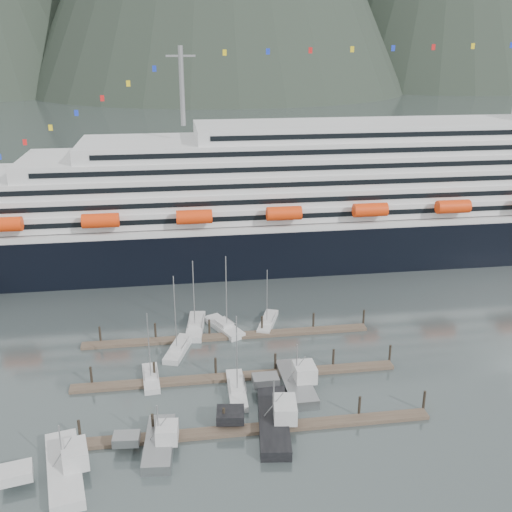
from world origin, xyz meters
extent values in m
plane|color=#444F50|center=(0.00, 0.00, 0.00)|extent=(1600.00, 1600.00, 0.00)
cube|color=black|center=(25.00, 55.00, 4.00)|extent=(210.00, 28.00, 12.00)
cube|color=silver|center=(25.00, 55.00, 10.50)|extent=(205.80, 27.44, 1.50)
cube|color=silver|center=(30.00, 55.00, 13.10)|extent=(185.00, 26.00, 3.20)
cube|color=black|center=(30.00, 41.95, 13.26)|extent=(175.75, 0.20, 1.00)
cube|color=silver|center=(32.00, 55.00, 16.30)|extent=(180.00, 25.00, 3.20)
cube|color=black|center=(32.00, 42.45, 16.46)|extent=(171.00, 0.20, 1.00)
cube|color=silver|center=(34.00, 55.00, 19.50)|extent=(172.00, 24.00, 3.20)
cube|color=black|center=(34.00, 42.95, 19.66)|extent=(163.40, 0.20, 1.00)
cube|color=silver|center=(36.00, 55.00, 22.70)|extent=(160.00, 23.00, 3.20)
cube|color=black|center=(36.00, 43.45, 22.86)|extent=(152.00, 0.20, 1.00)
cube|color=silver|center=(38.00, 55.00, 25.80)|extent=(140.00, 22.00, 3.00)
cube|color=black|center=(38.00, 43.95, 25.95)|extent=(133.00, 0.20, 1.00)
cube|color=silver|center=(40.00, 55.00, 28.80)|extent=(95.00, 20.00, 3.00)
cube|color=black|center=(40.00, 44.95, 28.95)|extent=(90.25, 0.20, 1.00)
cylinder|color=gray|center=(-10.00, 55.00, 38.30)|extent=(1.00, 1.00, 16.00)
cylinder|color=#FD3B0D|center=(-45.00, 40.00, 14.50)|extent=(7.00, 2.80, 2.80)
cylinder|color=#FD3B0D|center=(-27.00, 40.00, 14.50)|extent=(7.00, 2.80, 2.80)
cylinder|color=#FD3B0D|center=(-9.00, 40.00, 14.50)|extent=(7.00, 2.80, 2.80)
cylinder|color=#FD3B0D|center=(9.00, 40.00, 14.50)|extent=(7.00, 2.80, 2.80)
cylinder|color=#FD3B0D|center=(27.00, 40.00, 14.50)|extent=(7.00, 2.80, 2.80)
cylinder|color=#FD3B0D|center=(45.00, 40.00, 14.50)|extent=(7.00, 2.80, 2.80)
cube|color=#4E3D32|center=(-5.00, -10.00, 0.25)|extent=(48.00, 2.00, 0.50)
cylinder|color=black|center=(-26.00, -8.90, 1.40)|extent=(0.36, 0.36, 3.20)
cylinder|color=black|center=(-17.00, -8.90, 1.40)|extent=(0.36, 0.36, 3.20)
cylinder|color=black|center=(-8.00, -8.90, 1.40)|extent=(0.36, 0.36, 3.20)
cylinder|color=black|center=(1.00, -8.90, 1.40)|extent=(0.36, 0.36, 3.20)
cylinder|color=black|center=(10.00, -8.90, 1.40)|extent=(0.36, 0.36, 3.20)
cylinder|color=black|center=(19.00, -8.90, 1.40)|extent=(0.36, 0.36, 3.20)
cube|color=#4E3D32|center=(-5.00, 3.00, 0.25)|extent=(48.00, 2.00, 0.50)
cylinder|color=black|center=(-26.00, 4.10, 1.40)|extent=(0.36, 0.36, 3.20)
cylinder|color=black|center=(-17.00, 4.10, 1.40)|extent=(0.36, 0.36, 3.20)
cylinder|color=black|center=(-8.00, 4.10, 1.40)|extent=(0.36, 0.36, 3.20)
cylinder|color=black|center=(1.00, 4.10, 1.40)|extent=(0.36, 0.36, 3.20)
cylinder|color=black|center=(10.00, 4.10, 1.40)|extent=(0.36, 0.36, 3.20)
cylinder|color=black|center=(19.00, 4.10, 1.40)|extent=(0.36, 0.36, 3.20)
cube|color=#4E3D32|center=(-5.00, 16.00, 0.25)|extent=(48.00, 2.00, 0.50)
cylinder|color=black|center=(-26.00, 17.10, 1.40)|extent=(0.36, 0.36, 3.20)
cylinder|color=black|center=(-17.00, 17.10, 1.40)|extent=(0.36, 0.36, 3.20)
cylinder|color=black|center=(-8.00, 17.10, 1.40)|extent=(0.36, 0.36, 3.20)
cylinder|color=black|center=(1.00, 17.10, 1.40)|extent=(0.36, 0.36, 3.20)
cylinder|color=black|center=(10.00, 17.10, 1.40)|extent=(0.36, 0.36, 3.20)
cylinder|color=black|center=(19.00, 17.10, 1.40)|extent=(0.36, 0.36, 3.20)
cube|color=silver|center=(-17.55, 4.05, 0.25)|extent=(2.84, 7.90, 1.21)
cube|color=silver|center=(-17.55, 4.05, 0.99)|extent=(1.93, 2.84, 0.69)
cylinder|color=gray|center=(-17.49, 3.28, 6.03)|extent=(0.14, 0.14, 10.52)
cube|color=silver|center=(-13.30, 12.38, 0.25)|extent=(5.26, 9.41, 1.34)
cube|color=silver|center=(-13.30, 12.38, 1.10)|extent=(2.83, 3.63, 0.77)
cylinder|color=gray|center=(-13.59, 11.52, 7.13)|extent=(0.15, 0.15, 12.54)
cube|color=silver|center=(-5.44, -0.91, 0.25)|extent=(2.66, 10.12, 1.28)
cube|color=silver|center=(-5.44, -0.91, 1.05)|extent=(1.93, 3.57, 0.73)
cylinder|color=gray|center=(-5.47, -1.92, 6.64)|extent=(0.15, 0.15, 11.64)
cube|color=silver|center=(-10.21, 20.00, 0.25)|extent=(4.08, 10.80, 1.47)
cube|color=silver|center=(-10.21, 20.00, 1.21)|extent=(2.57, 3.93, 0.84)
cylinder|color=gray|center=(-10.35, 18.96, 6.96)|extent=(0.17, 0.17, 12.03)
cube|color=silver|center=(-5.33, 19.07, 0.25)|extent=(6.54, 9.81, 1.48)
cube|color=silver|center=(-5.33, 19.07, 1.22)|extent=(3.34, 3.92, 0.85)
cylinder|color=gray|center=(-4.93, 18.21, 7.37)|extent=(0.17, 0.17, 12.83)
cube|color=silver|center=(2.49, 20.00, 0.25)|extent=(5.18, 9.20, 1.20)
cube|color=silver|center=(2.49, 20.00, 0.98)|extent=(2.69, 3.54, 0.68)
cylinder|color=gray|center=(2.18, 19.16, 5.70)|extent=(0.14, 0.14, 9.86)
cube|color=silver|center=(-27.00, -15.00, 0.35)|extent=(6.36, 13.79, 2.05)
cube|color=silver|center=(-31.95, -16.05, 1.64)|extent=(4.01, 3.59, 1.23)
cube|color=silver|center=(-25.70, -14.72, 2.35)|extent=(3.63, 4.50, 2.25)
cube|color=black|center=(-25.70, -14.72, 3.17)|extent=(3.38, 4.20, 0.51)
cylinder|color=gray|center=(-27.00, -15.00, 4.10)|extent=(0.16, 0.16, 5.12)
cube|color=gray|center=(-16.23, -11.73, 0.35)|extent=(4.19, 10.57, 1.88)
cube|color=gray|center=(-20.14, -11.42, 1.50)|extent=(3.36, 2.52, 1.13)
cube|color=silver|center=(-15.20, -11.82, 2.16)|extent=(2.87, 3.30, 2.07)
cube|color=black|center=(-15.20, -11.82, 2.91)|extent=(2.66, 3.08, 0.47)
cylinder|color=gray|center=(-16.23, -11.73, 3.76)|extent=(0.15, 0.15, 4.70)
cube|color=black|center=(-1.60, -9.23, 0.35)|extent=(5.51, 14.98, 2.09)
cube|color=black|center=(-7.12, -8.56, 1.67)|extent=(3.92, 3.63, 1.25)
cube|color=silver|center=(-0.15, -9.41, 2.40)|extent=(3.44, 4.71, 2.30)
cube|color=black|center=(-0.15, -9.41, 3.24)|extent=(3.20, 4.40, 0.52)
cylinder|color=gray|center=(-1.60, -9.23, 4.18)|extent=(0.17, 0.17, 5.23)
cube|color=gray|center=(3.18, -0.90, 0.35)|extent=(4.07, 11.89, 2.15)
cube|color=gray|center=(-1.32, -0.98, 1.72)|extent=(3.70, 2.66, 1.29)
cube|color=silver|center=(4.36, -0.88, 2.47)|extent=(3.07, 3.60, 2.36)
cube|color=black|center=(4.36, -0.88, 3.33)|extent=(2.85, 3.36, 0.54)
cylinder|color=gray|center=(3.18, -0.90, 4.30)|extent=(0.17, 0.17, 5.37)
camera|label=1|loc=(-13.34, -73.95, 46.98)|focal=42.00mm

